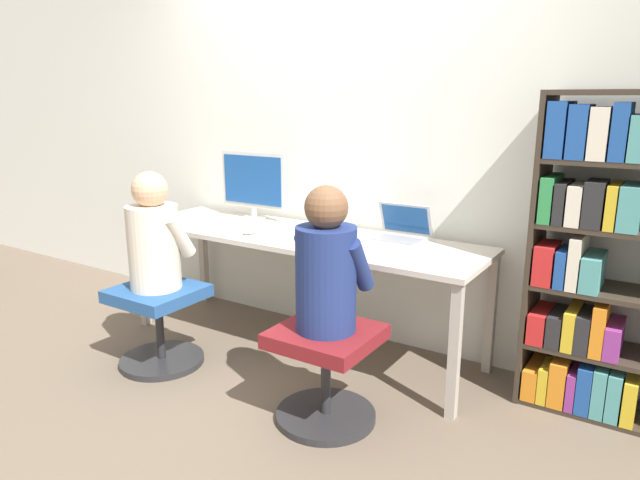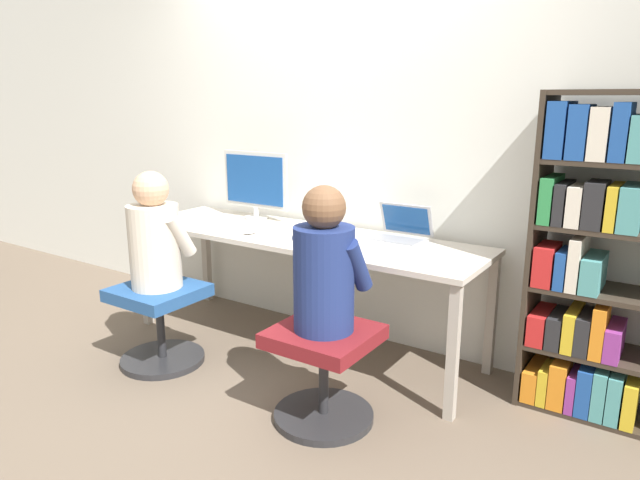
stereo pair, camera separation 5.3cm
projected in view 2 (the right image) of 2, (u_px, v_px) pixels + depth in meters
name	position (u px, v px, depth m)	size (l,w,h in m)	color
ground_plane	(268.00, 365.00, 3.36)	(14.00, 14.00, 0.00)	brown
wall_back	(336.00, 135.00, 3.63)	(10.00, 0.05, 2.60)	silver
desk	(300.00, 244.00, 3.46)	(2.28, 0.66, 0.73)	beige
desktop_monitor	(255.00, 183.00, 3.83)	(0.53, 0.16, 0.45)	beige
laptop	(399.00, 234.00, 3.26)	(0.32, 0.28, 0.21)	#B7B7BC
keyboard	(215.00, 226.00, 3.61)	(0.46, 0.15, 0.03)	silver
computer_mouse_by_keyboard	(250.00, 231.00, 3.45)	(0.07, 0.10, 0.03)	silver
office_chair_left	(160.00, 318.00, 3.33)	(0.49, 0.49, 0.47)	#262628
office_chair_right	(324.00, 367.00, 2.73)	(0.49, 0.49, 0.47)	#262628
person_at_monitor	(155.00, 237.00, 3.21)	(0.35, 0.31, 0.67)	beige
person_at_laptop	(324.00, 267.00, 2.61)	(0.35, 0.32, 0.68)	navy
bookshelf	(601.00, 261.00, 2.68)	(0.77, 0.33, 1.56)	#382D23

